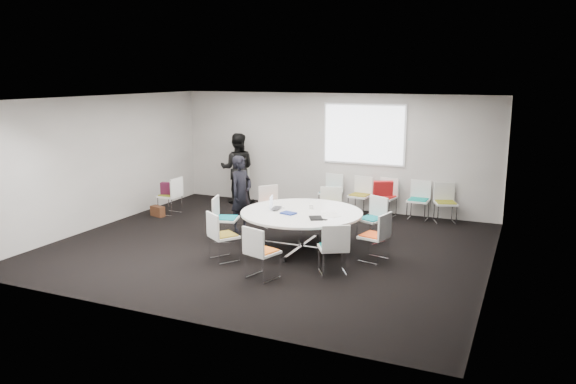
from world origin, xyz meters
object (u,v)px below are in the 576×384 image
at_px(chair_back_e, 445,211).
at_px(brown_bag, 158,211).
at_px(chair_ring_c, 331,217).
at_px(laptop, 279,209).
at_px(chair_ring_b, 372,228).
at_px(chair_back_d, 418,208).
at_px(chair_ring_d, 272,214).
at_px(chair_back_c, 385,205).
at_px(chair_ring_h, 333,258).
at_px(chair_back_a, 330,200).
at_px(chair_person_back, 241,191).
at_px(conference_table, 302,221).
at_px(cup, 311,207).
at_px(chair_ring_g, 262,262).
at_px(chair_spare_left, 171,203).
at_px(person_main, 241,194).
at_px(chair_ring_e, 226,227).
at_px(maroon_bag, 169,188).
at_px(chair_back_b, 360,203).
at_px(person_back, 237,168).
at_px(chair_ring_a, 374,246).
at_px(chair_ring_f, 223,245).

bearing_deg(chair_back_e, brown_bag, -2.47).
distance_m(chair_ring_c, laptop, 1.70).
xyz_separation_m(chair_ring_b, chair_back_d, (0.50, 2.08, 0.00)).
bearing_deg(chair_ring_d, chair_back_c, 172.05).
bearing_deg(chair_back_e, laptop, 28.26).
height_order(chair_ring_b, brown_bag, chair_ring_b).
distance_m(chair_ring_h, chair_back_a, 4.39).
bearing_deg(chair_person_back, chair_ring_h, 108.95).
bearing_deg(conference_table, chair_ring_c, 88.87).
xyz_separation_m(chair_ring_d, cup, (1.28, -0.95, 0.50)).
bearing_deg(chair_ring_g, brown_bag, 163.57).
relative_size(chair_spare_left, chair_person_back, 1.00).
bearing_deg(chair_ring_b, chair_ring_c, -0.33).
bearing_deg(cup, chair_ring_g, -92.15).
relative_size(person_main, brown_bag, 4.43).
bearing_deg(chair_ring_d, chair_back_e, 157.70).
xyz_separation_m(chair_ring_h, chair_back_a, (-1.51, 4.12, 0.00)).
xyz_separation_m(chair_spare_left, person_main, (2.21, -0.57, 0.52)).
height_order(chair_ring_d, chair_back_e, same).
bearing_deg(chair_ring_g, chair_person_back, 139.04).
height_order(chair_ring_e, chair_back_d, same).
xyz_separation_m(chair_ring_g, person_main, (-1.66, 2.38, 0.52)).
xyz_separation_m(conference_table, chair_back_d, (1.57, 3.11, -0.27)).
bearing_deg(chair_back_e, chair_ring_g, 44.36).
bearing_deg(chair_back_d, conference_table, 65.00).
relative_size(chair_ring_b, chair_ring_d, 1.00).
height_order(chair_ring_d, chair_ring_e, same).
xyz_separation_m(chair_back_a, person_main, (-1.13, -2.41, 0.52)).
distance_m(chair_ring_b, cup, 1.34).
bearing_deg(person_main, maroon_bag, 87.57).
distance_m(chair_person_back, laptop, 4.05).
bearing_deg(chair_ring_h, cup, 94.10).
bearing_deg(chair_person_back, chair_back_b, 154.26).
bearing_deg(chair_ring_g, chair_ring_d, 129.45).
height_order(chair_ring_c, chair_back_e, same).
height_order(chair_back_e, person_back, person_back).
bearing_deg(chair_back_d, person_back, 3.94).
bearing_deg(maroon_bag, chair_back_e, 16.76).
relative_size(chair_ring_c, chair_person_back, 1.00).
height_order(person_back, brown_bag, person_back).
xyz_separation_m(chair_ring_g, chair_back_b, (0.20, 4.77, 0.00)).
xyz_separation_m(person_main, brown_bag, (-2.37, 0.28, -0.68)).
bearing_deg(chair_ring_e, chair_back_b, 133.75).
distance_m(chair_ring_c, chair_person_back, 3.40).
bearing_deg(chair_back_b, chair_ring_c, 90.63).
bearing_deg(chair_ring_a, chair_ring_c, 53.66).
relative_size(chair_ring_b, chair_ring_f, 1.00).
bearing_deg(chair_ring_h, chair_person_back, 103.16).
bearing_deg(chair_ring_h, chair_ring_c, 79.76).
bearing_deg(chair_ring_b, chair_spare_left, 23.36).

